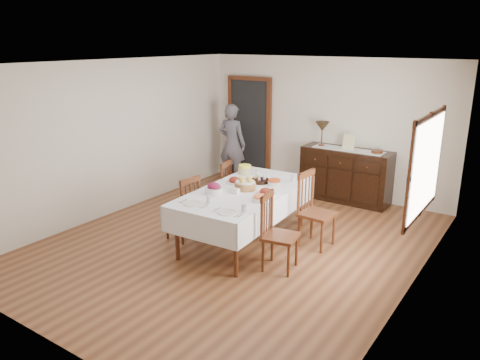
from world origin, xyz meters
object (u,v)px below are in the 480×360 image
Objects in this scene: chair_right_near at (277,231)px; sideboard at (346,175)px; chair_right_far at (314,209)px; chair_left_far at (219,190)px; dining_table at (245,196)px; person at (232,141)px; chair_left_near at (185,208)px; table_lamp at (322,127)px.

chair_right_near is 0.63× the size of sideboard.
chair_right_near is 0.93× the size of chair_right_far.
chair_left_far is at bearing -123.58° from sideboard.
sideboard is (0.52, 2.60, -0.22)m from dining_table.
person reaches higher than chair_right_far.
dining_table is 2.66m from sideboard.
chair_right_near reaches higher than chair_left_far.
chair_right_far is at bearing -14.92° from chair_right_near.
chair_left_near reaches higher than sideboard.
chair_left_far is 0.98× the size of chair_right_near.
chair_right_far is 2.39× the size of table_lamp.
chair_right_near is at bearing -84.42° from sideboard.
person is (-1.01, 1.83, 0.38)m from chair_left_far.
person is (-1.88, 2.34, 0.17)m from dining_table.
chair_left_near is at bearing 107.07° from person.
table_lamp reaches higher than sideboard.
sideboard is at bearing 133.33° from chair_left_far.
table_lamp is at bearing -177.10° from person.
sideboard is (-0.30, 3.08, -0.03)m from chair_right_near.
chair_right_far is 0.62× the size of person.
dining_table is 1.36× the size of person.
chair_right_far reaches higher than dining_table.
table_lamp is at bearing 4.47° from chair_right_near.
sideboard is 3.56× the size of table_lamp.
chair_left_far is at bearing -112.88° from table_lamp.
person is at bearing 33.36° from chair_right_near.
dining_table is 1.47× the size of sideboard.
dining_table is at bearing 124.31° from person.
person is 1.96m from table_lamp.
table_lamp is (0.79, 3.02, 0.84)m from chair_left_near.
chair_right_near is 0.58× the size of person.
chair_left_far is 0.61× the size of sideboard.
person is at bearing -172.68° from table_lamp.
sideboard is 2.44m from person.
person is at bearing -152.86° from chair_left_near.
chair_right_near is at bearing 46.28° from chair_left_far.
person reaches higher than sideboard.
person is at bearing 59.53° from chair_right_far.
chair_right_far is at bearing 24.66° from dining_table.
table_lamp is at bearing 87.02° from dining_table.
chair_right_far is 2.17m from sideboard.
chair_right_near reaches higher than dining_table.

